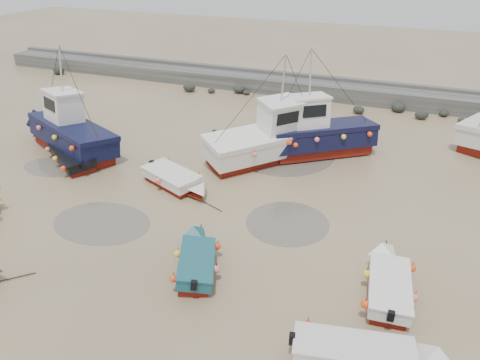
% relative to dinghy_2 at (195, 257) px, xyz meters
% --- Properties ---
extents(ground, '(120.00, 120.00, 0.00)m').
position_rel_dinghy_2_xyz_m(ground, '(-2.21, 2.07, -0.57)').
color(ground, tan).
rests_on(ground, ground).
extents(seawall, '(60.00, 4.92, 1.50)m').
position_rel_dinghy_2_xyz_m(seawall, '(-2.16, 24.06, 0.06)').
color(seawall, slate).
rests_on(seawall, ground).
extents(puddle_a, '(4.68, 4.68, 0.01)m').
position_rel_dinghy_2_xyz_m(puddle_a, '(-5.53, 1.44, -0.56)').
color(puddle_a, '#60594E').
rests_on(puddle_a, ground).
extents(puddle_b, '(3.81, 3.81, 0.01)m').
position_rel_dinghy_2_xyz_m(puddle_b, '(2.36, 4.58, -0.56)').
color(puddle_b, '#60594E').
rests_on(puddle_b, ground).
extents(puddle_c, '(3.61, 3.61, 0.01)m').
position_rel_dinghy_2_xyz_m(puddle_c, '(-11.71, 5.23, -0.56)').
color(puddle_c, '#60594E').
rests_on(puddle_c, ground).
extents(puddle_d, '(5.95, 5.95, 0.01)m').
position_rel_dinghy_2_xyz_m(puddle_d, '(0.01, 12.13, -0.56)').
color(puddle_d, '#60594E').
rests_on(puddle_d, ground).
extents(dinghy_2, '(2.55, 4.86, 1.43)m').
position_rel_dinghy_2_xyz_m(dinghy_2, '(0.00, 0.00, 0.00)').
color(dinghy_2, maroon).
rests_on(dinghy_2, ground).
extents(dinghy_3, '(5.87, 2.22, 1.43)m').
position_rel_dinghy_2_xyz_m(dinghy_3, '(6.87, -2.38, -0.02)').
color(dinghy_3, maroon).
rests_on(dinghy_3, ground).
extents(dinghy_4, '(5.72, 4.16, 1.43)m').
position_rel_dinghy_2_xyz_m(dinghy_4, '(-11.23, 6.27, -0.03)').
color(dinghy_4, maroon).
rests_on(dinghy_4, ground).
extents(dinghy_5, '(5.36, 3.05, 1.43)m').
position_rel_dinghy_2_xyz_m(dinghy_5, '(-3.99, 5.68, -0.01)').
color(dinghy_5, maroon).
rests_on(dinghy_5, ground).
extents(dinghy_6, '(2.01, 5.48, 1.43)m').
position_rel_dinghy_2_xyz_m(dinghy_6, '(7.11, 1.36, -0.01)').
color(dinghy_6, maroon).
rests_on(dinghy_6, ground).
extents(cabin_boat_0, '(9.60, 5.52, 6.22)m').
position_rel_dinghy_2_xyz_m(cabin_boat_0, '(-12.45, 7.49, 0.78)').
color(cabin_boat_0, maroon).
rests_on(cabin_boat_0, ground).
extents(cabin_boat_1, '(7.21, 8.46, 6.22)m').
position_rel_dinghy_2_xyz_m(cabin_boat_1, '(-0.60, 10.98, 0.78)').
color(cabin_boat_1, maroon).
rests_on(cabin_boat_1, ground).
extents(cabin_boat_2, '(8.25, 6.54, 6.22)m').
position_rel_dinghy_2_xyz_m(cabin_boat_2, '(1.50, 12.32, 0.80)').
color(cabin_boat_2, maroon).
rests_on(cabin_boat_2, ground).
extents(person, '(0.65, 0.46, 1.71)m').
position_rel_dinghy_2_xyz_m(person, '(-3.81, 10.08, -0.57)').
color(person, '#171D34').
rests_on(person, ground).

